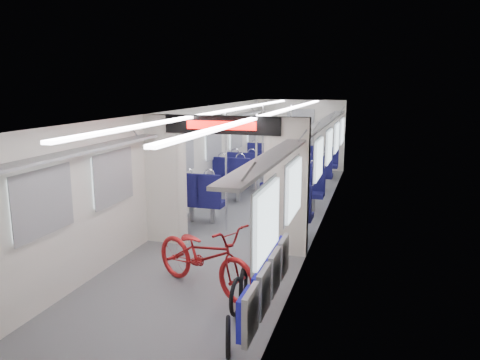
{
  "coord_description": "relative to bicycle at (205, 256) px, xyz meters",
  "views": [
    {
      "loc": [
        2.5,
        -9.43,
        2.83
      ],
      "look_at": [
        0.13,
        -1.48,
        1.11
      ],
      "focal_mm": 35.0,
      "sensor_mm": 36.0,
      "label": 1
    }
  ],
  "objects": [
    {
      "name": "carriage",
      "position": [
        -0.29,
        3.46,
        1.01
      ],
      "size": [
        12.0,
        12.02,
        2.31
      ],
      "color": "#515456",
      "rests_on": "ground"
    },
    {
      "name": "bicycle",
      "position": [
        0.0,
        0.0,
        0.0
      ],
      "size": [
        1.98,
        1.42,
        0.99
      ],
      "primitive_type": "imported",
      "rotation": [
        0.0,
        0.0,
        1.11
      ],
      "color": "maroon",
      "rests_on": "ground"
    },
    {
      "name": "flip_bench",
      "position": [
        1.06,
        -0.76,
        0.08
      ],
      "size": [
        0.12,
        2.11,
        0.52
      ],
      "color": "gray",
      "rests_on": "carriage"
    },
    {
      "name": "bike_hoop_a",
      "position": [
        0.82,
        -1.47,
        -0.29
      ],
      "size": [
        0.18,
        0.45,
        0.45
      ],
      "primitive_type": "torus",
      "rotation": [
        1.57,
        0.0,
        1.87
      ],
      "color": "black",
      "rests_on": "ground"
    },
    {
      "name": "bike_hoop_b",
      "position": [
        0.63,
        -0.58,
        -0.28
      ],
      "size": [
        0.05,
        0.49,
        0.49
      ],
      "primitive_type": "torus",
      "rotation": [
        1.57,
        0.0,
        1.56
      ],
      "color": "black",
      "rests_on": "ground"
    },
    {
      "name": "bike_hoop_c",
      "position": [
        0.64,
        -0.29,
        -0.26
      ],
      "size": [
        0.12,
        0.53,
        0.53
      ],
      "primitive_type": "torus",
      "rotation": [
        1.57,
        0.0,
        1.71
      ],
      "color": "black",
      "rests_on": "ground"
    },
    {
      "name": "seat_bay_near_left",
      "position": [
        -1.23,
        3.98,
        0.08
      ],
      "size": [
        0.95,
        2.28,
        1.16
      ],
      "color": "#0E0D3B",
      "rests_on": "ground"
    },
    {
      "name": "seat_bay_near_right",
      "position": [
        0.64,
        3.54,
        0.07
      ],
      "size": [
        0.95,
        2.27,
        1.16
      ],
      "color": "#0E0D3B",
      "rests_on": "ground"
    },
    {
      "name": "seat_bay_far_left",
      "position": [
        -1.23,
        7.18,
        0.06
      ],
      "size": [
        0.93,
        2.18,
        1.13
      ],
      "color": "#0E0D3B",
      "rests_on": "ground"
    },
    {
      "name": "seat_bay_far_right",
      "position": [
        0.64,
        7.48,
        0.03
      ],
      "size": [
        0.89,
        1.98,
        1.07
      ],
      "color": "#0E0D3B",
      "rests_on": "ground"
    },
    {
      "name": "stanchion_near_left",
      "position": [
        -0.55,
        2.62,
        0.65
      ],
      "size": [
        0.04,
        0.04,
        2.3
      ],
      "primitive_type": "cylinder",
      "color": "silver",
      "rests_on": "ground"
    },
    {
      "name": "stanchion_near_right",
      "position": [
        0.11,
        2.34,
        0.65
      ],
      "size": [
        0.04,
        0.04,
        2.3
      ],
      "primitive_type": "cylinder",
      "color": "silver",
      "rests_on": "ground"
    },
    {
      "name": "stanchion_far_left",
      "position": [
        -0.61,
        5.79,
        0.65
      ],
      "size": [
        0.04,
        0.04,
        2.3
      ],
      "primitive_type": "cylinder",
      "color": "silver",
      "rests_on": "ground"
    },
    {
      "name": "stanchion_far_right",
      "position": [
        0.12,
        5.67,
        0.65
      ],
      "size": [
        0.04,
        0.04,
        2.3
      ],
      "primitive_type": "cylinder",
      "color": "silver",
      "rests_on": "ground"
    }
  ]
}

